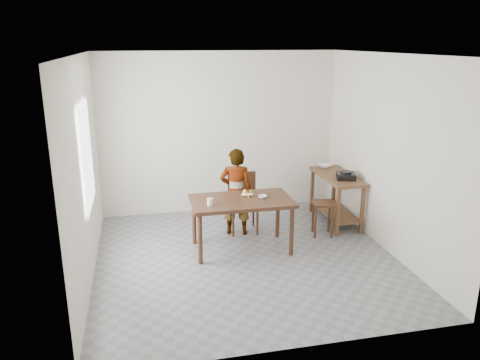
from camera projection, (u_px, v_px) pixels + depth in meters
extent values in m
cube|color=slate|center=(246.00, 259.00, 6.40)|extent=(4.00, 4.00, 0.04)
cube|color=white|center=(247.00, 52.00, 5.61)|extent=(4.00, 4.00, 0.04)
cube|color=silver|center=(219.00, 133.00, 7.89)|extent=(4.00, 0.04, 2.70)
cube|color=silver|center=(299.00, 219.00, 4.12)|extent=(4.00, 0.04, 2.70)
cube|color=silver|center=(82.00, 172.00, 5.59)|extent=(0.04, 4.00, 2.70)
cube|color=silver|center=(390.00, 155.00, 6.42)|extent=(0.04, 4.00, 2.70)
cube|color=white|center=(87.00, 156.00, 5.74)|extent=(0.02, 1.10, 1.30)
imported|color=white|center=(236.00, 192.00, 7.03)|extent=(0.56, 0.44, 1.34)
cylinder|color=white|center=(210.00, 202.00, 6.22)|extent=(0.10, 0.10, 0.09)
imported|color=white|center=(262.00, 197.00, 6.51)|extent=(0.16, 0.16, 0.04)
imported|color=white|center=(324.00, 166.00, 7.86)|extent=(0.24, 0.24, 0.05)
cube|color=black|center=(346.00, 176.00, 7.22)|extent=(0.35, 0.35, 0.09)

